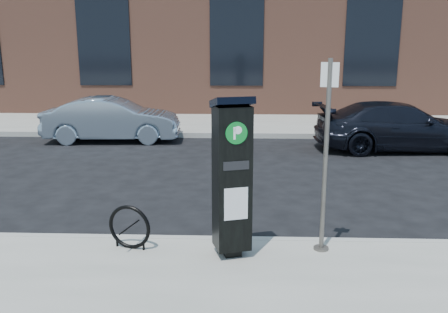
{
  "coord_description": "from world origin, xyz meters",
  "views": [
    {
      "loc": [
        0.22,
        -6.17,
        2.77
      ],
      "look_at": [
        -0.03,
        0.5,
        1.19
      ],
      "focal_mm": 38.0,
      "sensor_mm": 36.0,
      "label": 1
    }
  ],
  "objects_px": {
    "sign_pole": "(326,159)",
    "car_silver": "(112,120)",
    "car_dark": "(399,126)",
    "parking_kiosk": "(232,176)",
    "bike_rack": "(129,227)"
  },
  "relations": [
    {
      "from": "bike_rack",
      "to": "car_silver",
      "type": "xyz_separation_m",
      "value": [
        -2.33,
        7.8,
        0.2
      ]
    },
    {
      "from": "sign_pole",
      "to": "car_silver",
      "type": "relative_size",
      "value": 0.63
    },
    {
      "from": "bike_rack",
      "to": "car_dark",
      "type": "xyz_separation_m",
      "value": [
        5.66,
        6.91,
        0.2
      ]
    },
    {
      "from": "sign_pole",
      "to": "car_silver",
      "type": "xyz_separation_m",
      "value": [
        -4.84,
        7.74,
        -0.73
      ]
    },
    {
      "from": "parking_kiosk",
      "to": "car_silver",
      "type": "bearing_deg",
      "value": 97.74
    },
    {
      "from": "parking_kiosk",
      "to": "sign_pole",
      "type": "relative_size",
      "value": 0.83
    },
    {
      "from": "parking_kiosk",
      "to": "car_dark",
      "type": "xyz_separation_m",
      "value": [
        4.32,
        7.05,
        -0.55
      ]
    },
    {
      "from": "parking_kiosk",
      "to": "car_silver",
      "type": "distance_m",
      "value": 8.77
    },
    {
      "from": "parking_kiosk",
      "to": "bike_rack",
      "type": "height_order",
      "value": "parking_kiosk"
    },
    {
      "from": "car_silver",
      "to": "car_dark",
      "type": "bearing_deg",
      "value": -99.98
    },
    {
      "from": "parking_kiosk",
      "to": "car_dark",
      "type": "relative_size",
      "value": 0.46
    },
    {
      "from": "car_dark",
      "to": "car_silver",
      "type": "bearing_deg",
      "value": 79.82
    },
    {
      "from": "sign_pole",
      "to": "car_dark",
      "type": "height_order",
      "value": "sign_pole"
    },
    {
      "from": "sign_pole",
      "to": "car_silver",
      "type": "height_order",
      "value": "sign_pole"
    },
    {
      "from": "sign_pole",
      "to": "car_silver",
      "type": "bearing_deg",
      "value": 134.88
    }
  ]
}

